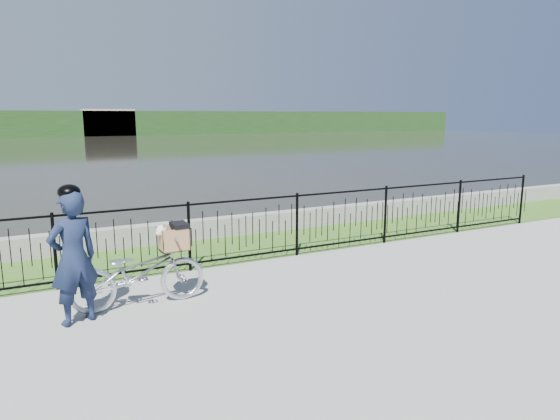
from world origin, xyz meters
TOP-DOWN VIEW (x-y plane):
  - ground at (0.00, 0.00)m, footprint 120.00×120.00m
  - grass_strip at (0.00, 2.60)m, footprint 60.00×2.00m
  - water at (0.00, 33.00)m, footprint 120.00×120.00m
  - quay_wall at (0.00, 3.60)m, footprint 60.00×0.30m
  - fence at (0.00, 1.60)m, footprint 14.00×0.06m
  - far_treeline at (0.00, 60.00)m, footprint 120.00×6.00m
  - far_building_right at (6.00, 58.50)m, footprint 6.00×3.00m
  - bicycle_rig at (-2.05, 0.40)m, footprint 1.77×0.62m
  - cyclist at (-2.85, 0.20)m, footprint 0.70×0.58m

SIDE VIEW (x-z plane):
  - ground at x=0.00m, z-range 0.00..0.00m
  - water at x=0.00m, z-range 0.00..0.00m
  - grass_strip at x=0.00m, z-range 0.00..0.01m
  - quay_wall at x=0.00m, z-range 0.00..0.40m
  - bicycle_rig at x=-2.05m, z-range -0.07..1.03m
  - fence at x=0.00m, z-range 0.00..1.15m
  - cyclist at x=-2.85m, z-range -0.01..1.71m
  - far_treeline at x=0.00m, z-range 0.00..3.00m
  - far_building_right at x=6.00m, z-range 0.00..3.20m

